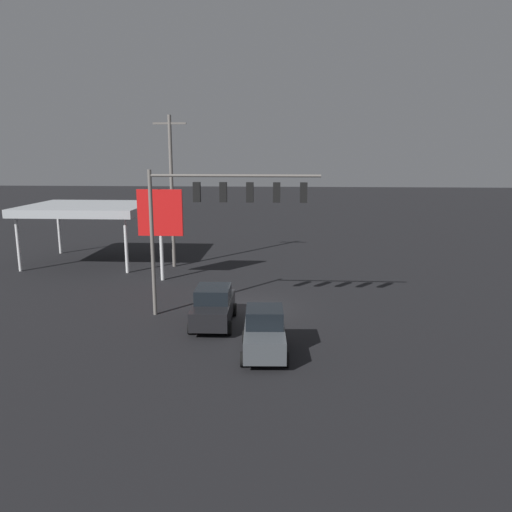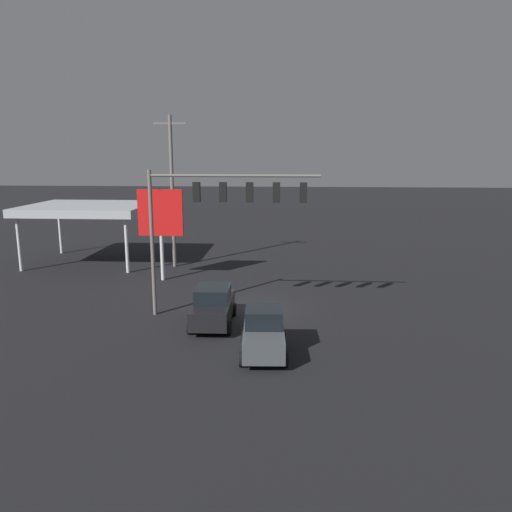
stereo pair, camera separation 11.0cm
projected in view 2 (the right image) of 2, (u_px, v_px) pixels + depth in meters
ground_plane at (254, 308)px, 27.61m from camera, size 200.00×200.00×0.00m
traffic_signal_assembly at (221, 204)px, 25.16m from camera, size 8.69×0.43×7.62m
utility_pole at (172, 189)px, 36.55m from camera, size 2.40×0.26×11.09m
gas_station_canopy at (89, 209)px, 38.41m from camera, size 9.11×7.82×4.52m
price_sign at (161, 216)px, 32.85m from camera, size 2.99×0.27×6.10m
hatchback_crossing at (264, 333)px, 21.16m from camera, size 2.12×3.88×1.97m
sedan_far at (213, 306)px, 24.85m from camera, size 2.13×4.44×1.93m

